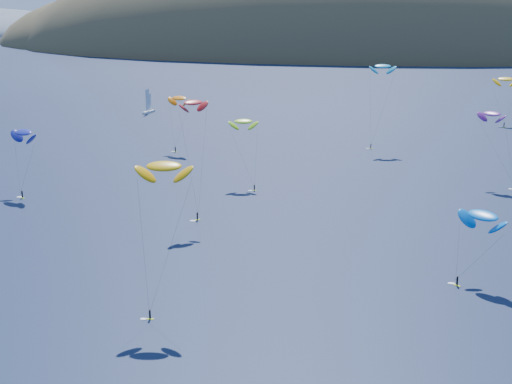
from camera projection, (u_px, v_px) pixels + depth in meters
The scene contains 11 objects.
island at pixel (380, 60), 609.39m from camera, with size 730.00×300.00×210.00m.
sailboat at pixel (149, 111), 295.05m from camera, with size 9.20×7.92×11.11m.
kitesurfer_1 at pixel (179, 98), 225.72m from camera, with size 9.06×8.65×18.79m.
kitesurfer_2 at pixel (164, 166), 112.94m from camera, with size 9.15×9.86×25.75m.
kitesurfer_3 at pixel (243, 122), 187.63m from camera, with size 8.63×11.14×18.48m.
kitesurfer_4 at pixel (383, 66), 227.64m from camera, with size 8.57×7.39×28.27m.
kitesurfer_5 at pixel (483, 216), 125.90m from camera, with size 9.63×9.77×14.34m.
kitesurfer_6 at pixel (492, 114), 187.76m from camera, with size 10.52×12.71×20.45m.
kitesurfer_9 at pixel (193, 103), 157.29m from camera, with size 7.33×8.21×27.94m.
kitesurfer_10 at pixel (23, 132), 179.22m from camera, with size 9.96×11.40×17.87m.
kitesurfer_11 at pixel (506, 79), 270.84m from camera, with size 9.90×14.62×19.09m.
Camera 1 is at (12.71, -62.90, 50.93)m, focal length 50.00 mm.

